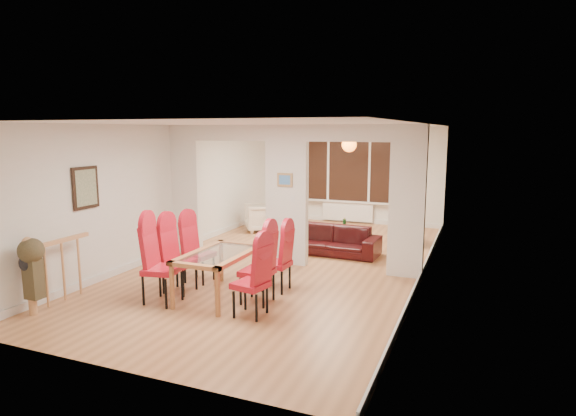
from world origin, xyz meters
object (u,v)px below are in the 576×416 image
Objects in this scene: dining_table at (220,275)px; dining_chair_lc at (199,251)px; dining_chair_rc at (276,259)px; sofa at (331,240)px; armchair at (261,217)px; dining_chair_la at (162,263)px; person at (275,200)px; coffee_table at (337,236)px; bowl at (345,231)px; bottle at (344,225)px; dining_chair_ra at (250,279)px; dining_chair_rb at (257,266)px; television at (410,233)px; dining_chair_lb at (179,257)px.

dining_chair_lc reaches higher than dining_table.
dining_chair_rc is 0.52× the size of sofa.
dining_chair_la is at bearing -24.98° from armchair.
person reaches higher than dining_chair_lc.
bowl reaches higher than coffee_table.
bowl is (0.04, -0.08, -0.12)m from bottle.
dining_chair_ra is 5.60m from armchair.
dining_table is 1.40× the size of dining_chair_lc.
dining_chair_ra is 3.45× the size of bottle.
dining_table is 1.95× the size of armchair.
dining_chair_rc is 3.77m from coffee_table.
dining_chair_rb reaches higher than television.
dining_chair_rc is 3.39× the size of bottle.
dining_chair_rc is (1.37, 0.06, -0.02)m from dining_chair_lc.
dining_table is 0.90m from dining_chair_lc.
dining_table reaches higher than armchair.
dining_chair_rc reaches higher than television.
dining_chair_ra is 5.41m from person.
dining_chair_la is at bearing -106.11° from bowl.
sofa is at bearing 75.58° from dining_table.
dining_chair_lb is at bearing -107.64° from bottle.
armchair is 3.34× the size of bowl.
sofa reaches higher than television.
dining_chair_lb reaches higher than dining_chair_lc.
dining_table is at bearing 27.19° from person.
dining_chair_lc is (-0.05, 1.06, -0.06)m from dining_chair_la.
dining_chair_la is 1.73m from dining_chair_rc.
dining_chair_lb is 4.72m from armchair.
armchair is 0.86× the size of television.
bottle is at bearing 62.32° from dining_chair_la.
sofa is (1.50, 3.15, -0.27)m from dining_chair_lb.
dining_table is 4.86m from armchair.
bowl is at bearing 1.73° from coffee_table.
bottle is at bearing 101.30° from dining_chair_ra.
dining_chair_la is 1.14× the size of dining_chair_ra.
person is 1.80× the size of coffee_table.
dining_chair_rb reaches higher than dining_chair_ra.
dining_chair_ra is (1.46, -0.47, -0.03)m from dining_chair_lb.
armchair is at bearing 106.75° from dining_chair_lc.
dining_chair_lb is at bearing -24.59° from armchair.
bottle is (0.72, 4.43, 0.01)m from dining_table.
dining_chair_ra is 1.10m from dining_chair_rc.
dining_chair_lc is 3.00m from sofa.
bottle is at bearing 91.58° from dining_chair_rc.
sofa is (0.04, 3.62, -0.23)m from dining_chair_ra.
sofa is at bearing 65.40° from dining_chair_lb.
coffee_table is (-0.10, 3.75, -0.41)m from dining_chair_rc.
dining_chair_lb is at bearing -108.45° from bowl.
sofa is (0.17, 3.13, -0.27)m from dining_chair_rb.
dining_chair_ra reaches higher than dining_table.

